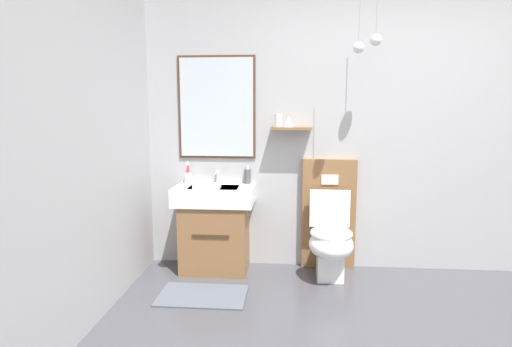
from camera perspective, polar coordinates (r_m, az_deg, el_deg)
name	(u,v)px	position (r m, az deg, el deg)	size (l,w,h in m)	color
wall_back	(389,126)	(4.10, 16.78, 5.88)	(4.60, 0.59, 2.57)	#A8A8AA
wall_left	(29,142)	(2.60, -27.34, 3.66)	(0.12, 3.76, 2.57)	#A8A8AA
bath_mat	(203,295)	(3.59, -6.93, -15.40)	(0.68, 0.44, 0.01)	#474C56
vanity_sink_left	(215,226)	(3.98, -5.34, -6.77)	(0.70, 0.45, 0.76)	brown
tap_on_left_sink	(217,176)	(4.04, -5.03, -0.28)	(0.03, 0.13, 0.11)	silver
toilet	(330,232)	(3.93, 9.51, -7.52)	(0.48, 0.63, 1.00)	brown
toothbrush_cup	(188,177)	(4.08, -8.79, -0.44)	(0.07, 0.07, 0.20)	silver
soap_dispenser	(248,176)	(4.00, -1.09, -0.34)	(0.06, 0.06, 0.17)	#4C4C51
folded_hand_towel	(207,186)	(3.78, -6.35, -1.67)	(0.22, 0.16, 0.04)	white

